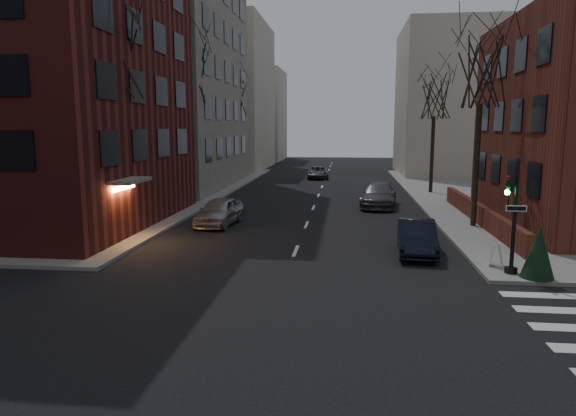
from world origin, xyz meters
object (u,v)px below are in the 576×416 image
Objects in this scene: parked_sedan at (417,237)px; car_lane_silver at (219,212)px; evergreen_shrub at (539,252)px; traffic_signal at (512,225)px; sandwich_board at (496,254)px; tree_left_a at (111,57)px; car_lane_gray at (379,195)px; tree_left_b at (189,74)px; tree_left_c at (233,98)px; tree_right_a at (482,72)px; tree_right_b at (435,97)px; streetlamp_far at (244,137)px; streetlamp_near at (182,144)px; car_lane_far at (318,172)px.

car_lane_silver is at bearing 155.59° from parked_sedan.
evergreen_shrub is (3.61, -3.60, 0.36)m from parked_sedan.
sandwich_board is (-0.21, 0.98, -1.33)m from traffic_signal.
tree_left_a reaches higher than car_lane_silver.
car_lane_gray is (9.00, 7.54, 0.04)m from car_lane_silver.
sandwich_board is at bearing -13.68° from tree_left_a.
tree_left_b is 2.00× the size of car_lane_gray.
tree_left_c is (0.00, 14.00, -0.88)m from tree_left_b.
tree_left_a is 1.06× the size of tree_right_a.
tree_left_c is 1.06× the size of tree_right_b.
traffic_signal is 1.24m from evergreen_shrub.
traffic_signal is 0.41× the size of tree_left_c.
tree_left_b is 14.03m from tree_left_c.
streetlamp_far is 1.46× the size of parked_sedan.
evergreen_shrub is (0.77, -0.49, -0.84)m from traffic_signal.
tree_left_b is 15.46m from car_lane_gray.
parked_sedan is (13.90, -13.90, -8.21)m from tree_left_b.
streetlamp_far is at bearing 123.03° from sandwich_board.
traffic_signal is 0.37× the size of tree_left_b.
tree_left_b is 24.48m from sandwich_board.
tree_right_a is (17.60, -8.00, -0.88)m from tree_left_b.
traffic_signal is 0.93× the size of parked_sedan.
streetlamp_far is (0.60, 16.00, -4.68)m from tree_left_b.
tree_right_a is at bearing -13.24° from streetlamp_near.
sandwich_board is at bearing -92.80° from tree_right_b.
tree_right_b is at bearing 64.52° from car_lane_gray.
tree_left_b reaches higher than streetlamp_far.
tree_right_a is at bearing -24.44° from tree_left_b.
tree_right_b reaches higher than evergreen_shrub.
tree_right_b is (17.60, -8.00, -0.44)m from tree_left_c.
car_lane_silver reaches higher than parked_sedan.
car_lane_gray reaches higher than sandwich_board.
traffic_signal is at bearing -16.65° from tree_left_a.
traffic_signal is at bearing -71.10° from sandwich_board.
car_lane_far is at bearing 110.85° from tree_right_a.
car_lane_silver reaches higher than car_lane_far.
sandwich_board is at bearing -97.65° from tree_right_a.
car_lane_silver is at bearing 39.38° from tree_left_a.
tree_right_a is at bearing -50.03° from car_lane_gray.
tree_left_b is at bearing -118.51° from car_lane_far.
car_lane_far is at bearing 74.68° from tree_left_a.
tree_left_a is 1.63× the size of streetlamp_far.
tree_right_a is 17.87m from streetlamp_near.
traffic_signal is 0.44× the size of tree_right_b.
traffic_signal is 15.20m from car_lane_silver.
parked_sedan is at bearing -79.55° from car_lane_gray.
tree_right_a is at bearing 12.80° from tree_left_a.
car_lane_far is at bearing 86.89° from car_lane_silver.
streetlamp_far is 25.13m from car_lane_silver.
tree_right_a is 14.01m from tree_right_b.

